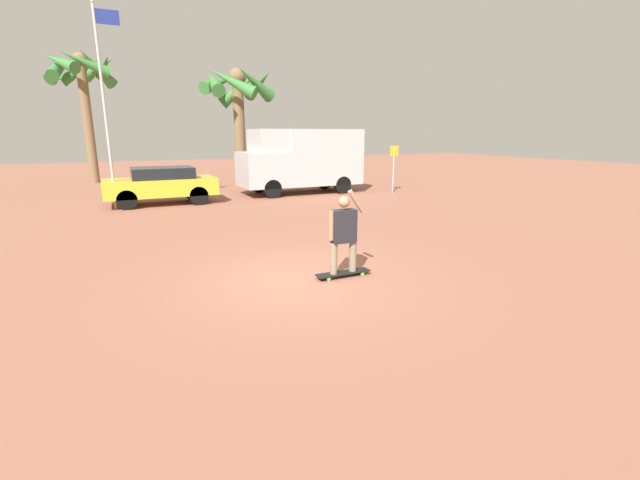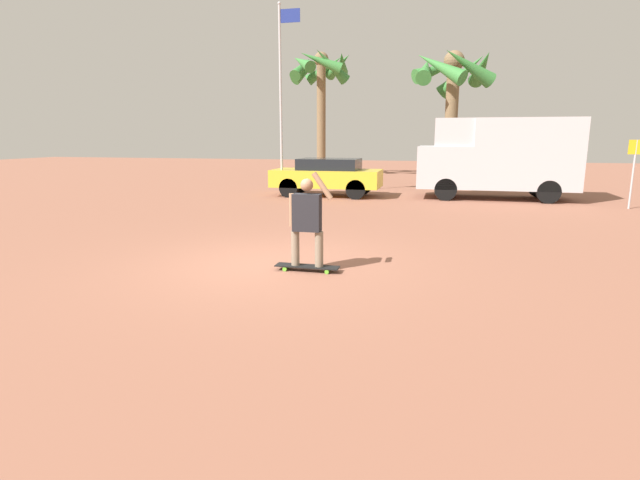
{
  "view_description": "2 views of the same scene",
  "coord_description": "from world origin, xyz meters",
  "views": [
    {
      "loc": [
        -3.07,
        -7.12,
        2.67
      ],
      "look_at": [
        0.34,
        -0.01,
        0.7
      ],
      "focal_mm": 24.0,
      "sensor_mm": 36.0,
      "label": 1
    },
    {
      "loc": [
        2.87,
        -8.14,
        2.22
      ],
      "look_at": [
        0.88,
        -0.1,
        0.5
      ],
      "focal_mm": 28.0,
      "sensor_mm": 36.0,
      "label": 2
    }
  ],
  "objects": [
    {
      "name": "palm_tree_center_background",
      "position": [
        -4.05,
        20.01,
        5.64
      ],
      "size": [
        3.77,
        3.71,
        6.96
      ],
      "color": "brown",
      "rests_on": "ground_plane"
    },
    {
      "name": "camper_van",
      "position": [
        4.76,
        11.07,
        1.56
      ],
      "size": [
        5.46,
        2.2,
        2.86
      ],
      "color": "black",
      "rests_on": "ground_plane"
    },
    {
      "name": "ground_plane",
      "position": [
        0.0,
        0.0,
        0.0
      ],
      "size": [
        80.0,
        80.0,
        0.0
      ],
      "primitive_type": "plane",
      "color": "#935B47"
    },
    {
      "name": "street_sign",
      "position": [
        8.56,
        9.3,
        1.39
      ],
      "size": [
        0.44,
        0.06,
        2.13
      ],
      "color": "#B7B7BC",
      "rests_on": "ground_plane"
    },
    {
      "name": "flagpole",
      "position": [
        -3.07,
        9.97,
        3.82
      ],
      "size": [
        0.82,
        0.12,
        6.93
      ],
      "color": "#B7B7BC",
      "rests_on": "ground_plane"
    },
    {
      "name": "person_skateboarder",
      "position": [
        0.7,
        -0.29,
        0.92
      ],
      "size": [
        0.74,
        0.22,
        1.58
      ],
      "color": "gray",
      "rests_on": "skateboard"
    },
    {
      "name": "skateboard",
      "position": [
        0.7,
        -0.29,
        0.08
      ],
      "size": [
        1.09,
        0.26,
        0.09
      ],
      "color": "black",
      "rests_on": "ground_plane"
    },
    {
      "name": "parked_car_yellow",
      "position": [
        -1.45,
        10.43,
        0.78
      ],
      "size": [
        4.09,
        1.81,
        1.42
      ],
      "color": "black",
      "rests_on": "ground_plane"
    },
    {
      "name": "palm_tree_near_van",
      "position": [
        3.01,
        15.27,
        4.69
      ],
      "size": [
        3.72,
        3.91,
        6.0
      ],
      "color": "brown",
      "rests_on": "ground_plane"
    }
  ]
}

